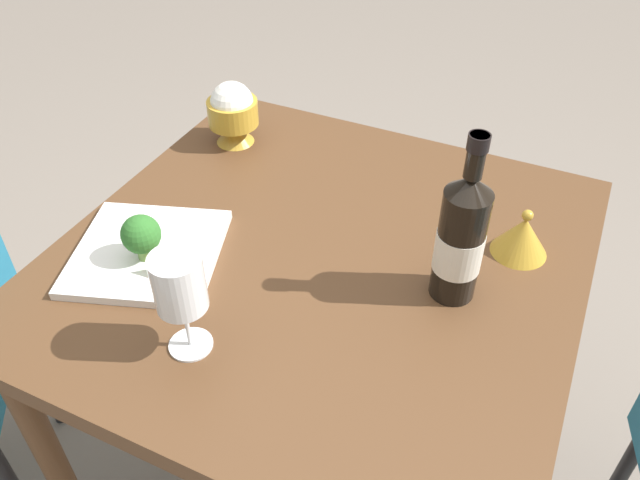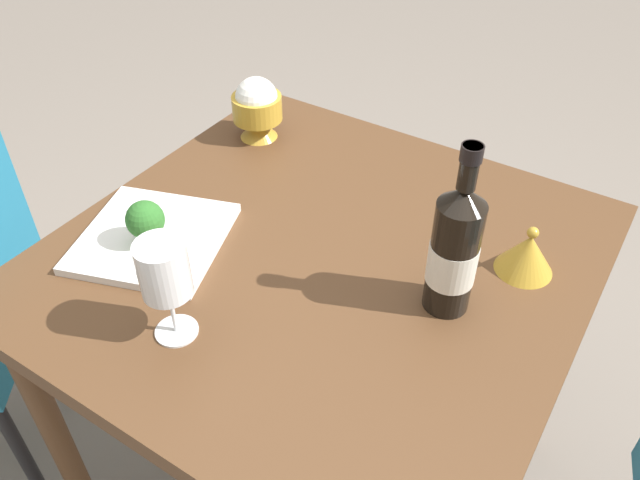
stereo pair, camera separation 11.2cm
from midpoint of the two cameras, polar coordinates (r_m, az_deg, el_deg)
The scene contains 9 objects.
ground_plane at distance 1.74m, azimuth 1.97°, elevation -20.30°, with size 8.00×8.00×0.00m, color gray.
dining_table at distance 1.20m, azimuth 2.68°, elevation -4.42°, with size 0.90×0.90×0.76m.
wine_bottle at distance 1.00m, azimuth 15.09°, elevation -0.97°, with size 0.08×0.08×0.30m.
wine_glass at distance 0.93m, azimuth -10.47°, elevation -2.97°, with size 0.08×0.08×0.18m.
rice_bowl at distance 1.43m, azimuth -3.39°, elevation 11.72°, with size 0.11×0.11×0.14m.
rice_bowl_lid at distance 1.15m, azimuth 20.73°, elevation -1.22°, with size 0.10×0.10×0.09m.
serving_plate at distance 1.18m, azimuth -12.13°, elevation 0.08°, with size 0.32×0.32×0.02m.
broccoli_floret at distance 1.13m, azimuth -12.66°, elevation 1.60°, with size 0.07×0.07×0.09m.
carrot_garnish_left at distance 1.10m, azimuth -11.28°, elevation -0.75°, with size 0.04×0.04×0.06m.
Camera 2 is at (-0.46, 0.72, 1.51)m, focal length 35.77 mm.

